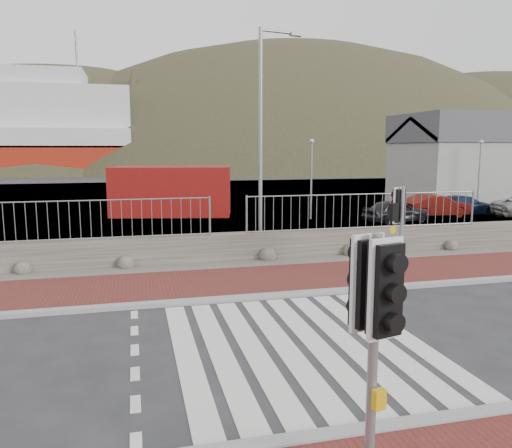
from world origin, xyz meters
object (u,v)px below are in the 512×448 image
object	(u,v)px
traffic_signal_far	(401,214)
shipping_container	(172,191)
streetlight	(264,130)
car_a	(396,211)
traffic_signal_near	(375,306)
car_b	(435,206)
car_c	(464,205)

from	to	relation	value
traffic_signal_far	shipping_container	bearing A→B (deg)	-90.54
shipping_container	streetlight	bearing A→B (deg)	-65.80
car_a	shipping_container	bearing A→B (deg)	52.86
shipping_container	car_a	xyz separation A→B (m)	(10.54, -5.52, -0.75)
traffic_signal_near	car_b	distance (m)	23.02
shipping_container	car_b	bearing A→B (deg)	-5.16
car_b	car_c	bearing A→B (deg)	-82.11
traffic_signal_near	streetlight	bearing A→B (deg)	67.34
traffic_signal_far	car_b	distance (m)	14.44
car_a	car_b	size ratio (longest dim) A/B	0.91
streetlight	shipping_container	size ratio (longest dim) A/B	1.19
car_a	car_b	bearing A→B (deg)	-77.40
car_a	traffic_signal_near	bearing A→B (deg)	140.39
streetlight	car_a	xyz separation A→B (m)	(8.22, 5.57, -3.68)
streetlight	traffic_signal_near	bearing A→B (deg)	-110.47
streetlight	car_b	world-z (taller)	streetlight
traffic_signal_near	car_c	size ratio (longest dim) A/B	0.74
shipping_container	car_b	world-z (taller)	shipping_container
traffic_signal_near	shipping_container	distance (m)	23.10
traffic_signal_near	traffic_signal_far	size ratio (longest dim) A/B	1.06
traffic_signal_near	streetlight	world-z (taller)	streetlight
car_b	car_a	bearing A→B (deg)	108.71
traffic_signal_near	traffic_signal_far	world-z (taller)	traffic_signal_near
traffic_signal_far	car_b	size ratio (longest dim) A/B	0.71
traffic_signal_near	traffic_signal_far	distance (m)	8.61
streetlight	car_c	world-z (taller)	streetlight
streetlight	car_c	bearing A→B (deg)	17.32
car_b	car_c	world-z (taller)	car_b
traffic_signal_near	car_c	distance (m)	24.55
traffic_signal_far	car_b	world-z (taller)	traffic_signal_far
car_a	car_c	xyz separation A→B (m)	(5.05, 1.63, -0.03)
car_b	car_c	distance (m)	2.06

